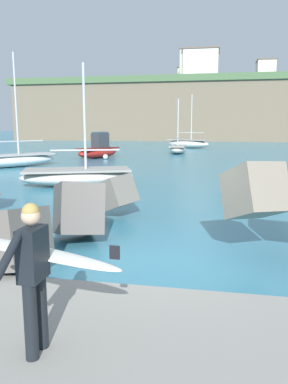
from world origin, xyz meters
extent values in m
plane|color=teal|center=(0.00, 0.00, 0.00)|extent=(400.00, 400.00, 0.00)
cube|color=gray|center=(0.00, -4.00, 0.12)|extent=(48.00, 4.40, 0.24)
cube|color=gray|center=(1.94, 0.57, 1.48)|extent=(1.49, 1.68, 1.38)
cube|color=#605B56|center=(-2.20, 1.11, 0.81)|extent=(1.59, 1.87, 1.58)
cube|color=#605B56|center=(-2.67, -1.26, 0.73)|extent=(1.35, 1.56, 1.41)
cube|color=slate|center=(-1.92, 3.76, 0.77)|extent=(1.48, 1.36, 1.23)
cylinder|color=black|center=(-0.83, -4.00, 0.69)|extent=(0.15, 0.15, 0.90)
cylinder|color=black|center=(-0.82, -3.76, 0.69)|extent=(0.15, 0.15, 0.90)
cube|color=black|center=(-0.83, -3.88, 1.44)|extent=(0.23, 0.39, 0.60)
sphere|color=#DBB28E|center=(-0.83, -3.88, 1.87)|extent=(0.21, 0.21, 0.21)
sphere|color=tan|center=(-0.83, -3.88, 1.92)|extent=(0.19, 0.19, 0.19)
cylinder|color=black|center=(-0.89, -4.25, 1.56)|extent=(0.10, 0.53, 0.41)
cylinder|color=black|center=(-0.82, -3.63, 1.40)|extent=(0.09, 0.09, 0.56)
ellipsoid|color=white|center=(-0.92, -3.55, 1.34)|extent=(2.10, 0.41, 0.37)
cube|color=black|center=(0.03, -3.58, 1.41)|extent=(0.12, 0.02, 0.16)
ellipsoid|color=beige|center=(-2.91, 32.15, 0.41)|extent=(1.82, 4.30, 0.81)
cube|color=#9C9991|center=(-2.91, 32.15, 0.77)|extent=(1.67, 3.96, 0.10)
cylinder|color=silver|center=(-2.90, 31.83, 3.20)|extent=(0.12, 0.12, 4.78)
cylinder|color=silver|center=(-2.90, 31.83, 1.71)|extent=(0.15, 2.55, 0.08)
ellipsoid|color=maroon|center=(-9.39, 25.08, 0.45)|extent=(3.46, 4.84, 0.90)
cube|color=maroon|center=(-9.39, 25.08, 0.86)|extent=(3.19, 4.45, 0.10)
cube|color=#33383D|center=(-9.24, 25.39, 1.56)|extent=(1.47, 1.66, 1.31)
cube|color=#334C5B|center=(-9.24, 25.39, 2.27)|extent=(1.32, 1.50, 0.12)
ellipsoid|color=beige|center=(-5.45, 9.62, 0.40)|extent=(5.86, 3.94, 0.79)
cube|color=#9C9991|center=(-5.45, 9.62, 0.75)|extent=(5.39, 3.62, 0.10)
cylinder|color=silver|center=(-5.07, 9.77, 3.26)|extent=(0.12, 0.12, 4.93)
cylinder|color=silver|center=(-5.07, 9.77, 1.69)|extent=(3.09, 1.23, 0.08)
ellipsoid|color=beige|center=(-2.64, 42.24, 0.55)|extent=(6.06, 3.81, 1.09)
cube|color=#9C9991|center=(-2.64, 42.24, 1.05)|extent=(5.58, 3.50, 0.10)
cylinder|color=silver|center=(-2.23, 42.09, 3.96)|extent=(0.12, 0.12, 5.73)
cylinder|color=silver|center=(-2.23, 42.09, 1.99)|extent=(3.27, 1.29, 0.08)
ellipsoid|color=white|center=(-12.93, 16.69, 0.44)|extent=(5.24, 6.09, 0.88)
cube|color=#ACACAC|center=(-12.93, 16.69, 0.84)|extent=(4.82, 5.60, 0.10)
cylinder|color=silver|center=(-12.64, 17.07, 4.33)|extent=(0.12, 0.12, 6.90)
cylinder|color=silver|center=(-12.64, 17.07, 1.78)|extent=(2.37, 3.06, 0.08)
sphere|color=silver|center=(-8.32, 23.88, 0.22)|extent=(0.44, 0.44, 0.44)
cube|color=#756651|center=(4.65, 83.80, 5.42)|extent=(87.89, 41.08, 10.85)
cube|color=#4C6B42|center=(4.65, 83.80, 11.45)|extent=(89.65, 41.91, 1.20)
cube|color=#B2ADA3|center=(-4.42, 74.54, 15.02)|extent=(4.88, 6.01, 5.94)
cube|color=#66564C|center=(-4.42, 74.54, 18.13)|extent=(5.12, 6.31, 0.30)
cube|color=silver|center=(-2.69, 74.19, 14.93)|extent=(6.92, 7.14, 5.76)
cube|color=#66564C|center=(-2.69, 74.19, 17.96)|extent=(7.26, 7.50, 0.30)
cube|color=beige|center=(-4.44, 84.93, 13.93)|extent=(7.64, 7.66, 3.76)
cube|color=#66564C|center=(-4.44, 84.93, 15.96)|extent=(8.03, 8.05, 0.30)
cube|color=silver|center=(12.10, 92.59, 15.20)|extent=(4.21, 6.05, 6.30)
cube|color=#66564C|center=(12.10, 92.59, 18.50)|extent=(4.42, 6.36, 0.30)
camera|label=1|loc=(1.15, -7.59, 2.84)|focal=35.45mm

